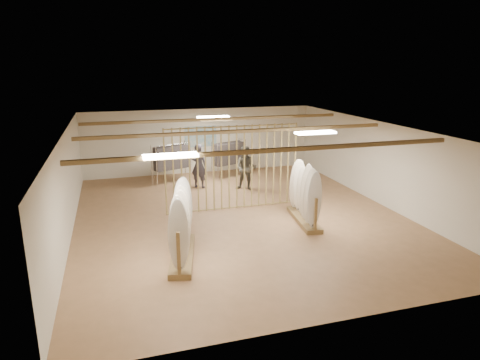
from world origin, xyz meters
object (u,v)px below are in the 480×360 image
object	(u,v)px
rack_left	(182,233)
clothing_rack_b	(229,154)
rack_right	(304,202)
shopper_b	(246,165)
shopper_a	(199,163)
clothing_rack_a	(171,158)

from	to	relation	value
rack_left	clothing_rack_b	xyz separation A→B (m)	(3.17, 7.17, 0.38)
clothing_rack_b	rack_right	bearing A→B (deg)	-104.89
rack_right	shopper_b	bearing A→B (deg)	108.09
shopper_a	rack_right	bearing A→B (deg)	153.77
rack_right	shopper_a	bearing A→B (deg)	124.73
rack_left	clothing_rack_b	distance (m)	7.84
rack_right	clothing_rack_a	bearing A→B (deg)	128.52
rack_left	shopper_a	distance (m)	6.27
rack_right	clothing_rack_a	size ratio (longest dim) A/B	1.39
clothing_rack_a	shopper_b	distance (m)	3.12
shopper_b	rack_right	bearing A→B (deg)	-48.82
clothing_rack_b	shopper_a	distance (m)	1.89
rack_left	shopper_b	size ratio (longest dim) A/B	1.26
shopper_a	shopper_b	bearing A→B (deg)	-170.47
rack_right	clothing_rack_a	distance (m)	6.39
shopper_b	shopper_a	bearing A→B (deg)	-176.42
clothing_rack_a	rack_left	bearing A→B (deg)	-117.30
rack_left	rack_right	xyz separation A→B (m)	(3.99, 1.47, -0.04)
shopper_a	clothing_rack_a	bearing A→B (deg)	-7.32
clothing_rack_b	shopper_a	bearing A→B (deg)	-166.40
rack_left	shopper_a	size ratio (longest dim) A/B	1.23
rack_left	clothing_rack_a	distance (m)	6.99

